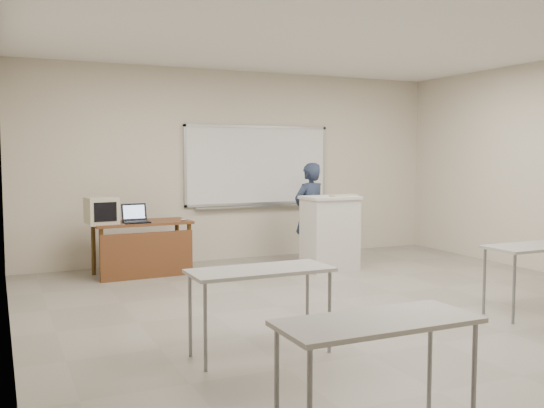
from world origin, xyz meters
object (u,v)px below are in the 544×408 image
podium (330,233)px  crt_monitor (101,211)px  instructor_desk (143,238)px  mouse (184,220)px  keyboard (343,196)px  presenter (310,213)px  laptop (136,218)px  whiteboard (258,167)px

podium → crt_monitor: (-3.11, 0.73, 0.38)m
instructor_desk → crt_monitor: (-0.55, 0.04, 0.40)m
podium → mouse: 2.11m
mouse → podium: bearing=-11.0°
crt_monitor → keyboard: 3.37m
podium → keyboard: keyboard is taller
keyboard → crt_monitor: bearing=159.0°
crt_monitor → keyboard: bearing=-20.1°
crt_monitor → presenter: presenter is taller
crt_monitor → laptop: size_ratio=1.28×
presenter → keyboard: bearing=85.9°
laptop → podium: bearing=-15.2°
laptop → keyboard: 2.93m
instructor_desk → crt_monitor: 0.68m
whiteboard → keyboard: 1.76m
mouse → presenter: bearing=7.8°
whiteboard → keyboard: bearing=-67.7°
laptop → presenter: presenter is taller
instructor_desk → mouse: bearing=-11.8°
whiteboard → presenter: 1.19m
keyboard → mouse: bearing=155.2°
instructor_desk → presenter: (2.59, -0.01, 0.25)m
whiteboard → instructor_desk: whiteboard is taller
mouse → keyboard: 2.30m
podium → presenter: size_ratio=0.70×
instructor_desk → presenter: 2.60m
mouse → keyboard: bearing=-12.8°
whiteboard → crt_monitor: bearing=-164.2°
whiteboard → laptop: whiteboard is taller
keyboard → instructor_desk: bearing=157.0°
whiteboard → laptop: 2.39m
laptop → keyboard: size_ratio=0.81×
whiteboard → laptop: size_ratio=7.24×
mouse → whiteboard: bearing=35.6°
podium → crt_monitor: size_ratio=2.46×
whiteboard → instructor_desk: size_ratio=1.86×
whiteboard → laptop: bearing=-159.9°
whiteboard → presenter: whiteboard is taller
podium → mouse: bearing=163.0°
mouse → presenter: presenter is taller
presenter → whiteboard: bearing=-68.7°
laptop → keyboard: (2.81, -0.80, 0.28)m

